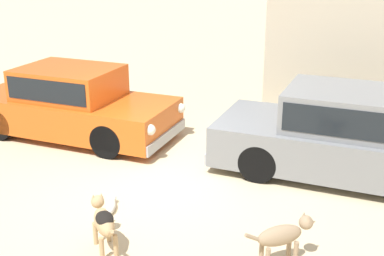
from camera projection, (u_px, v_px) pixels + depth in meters
ground_plane at (160, 178)px, 8.38m from camera, size 80.00×80.00×0.00m
parked_sedan_nearest at (72, 102)px, 10.09m from camera, size 4.33×1.79×1.42m
parked_sedan_second at (348, 134)px, 8.29m from camera, size 4.58×1.91×1.49m
stray_dog_spotted at (104, 220)px, 6.28m from camera, size 0.71×0.76×0.63m
stray_dog_tan at (284, 235)px, 5.99m from camera, size 0.77×0.70×0.63m
stray_cat at (111, 206)px, 7.35m from camera, size 0.33×0.60×0.15m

